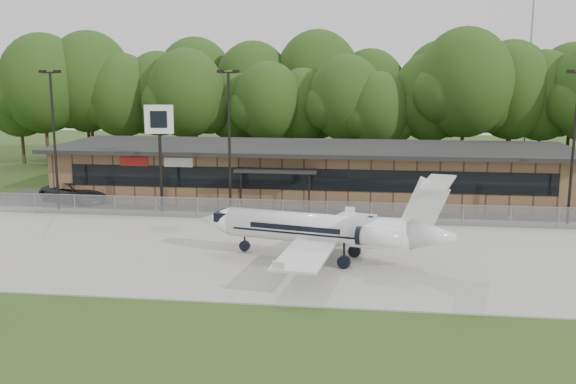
# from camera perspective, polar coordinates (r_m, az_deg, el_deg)

# --- Properties ---
(ground) EXTENTS (160.00, 160.00, 0.00)m
(ground) POSITION_cam_1_polar(r_m,az_deg,el_deg) (29.54, -2.61, -9.34)
(ground) COLOR #2B4418
(ground) RESTS_ON ground
(apron) EXTENTS (64.00, 18.00, 0.08)m
(apron) POSITION_cam_1_polar(r_m,az_deg,el_deg) (37.06, -0.42, -5.10)
(apron) COLOR #9E9B93
(apron) RESTS_ON ground
(parking_lot) EXTENTS (50.00, 9.00, 0.06)m
(parking_lot) POSITION_cam_1_polar(r_m,az_deg,el_deg) (48.15, 1.48, -1.44)
(parking_lot) COLOR #383835
(parking_lot) RESTS_ON ground
(terminal) EXTENTS (41.00, 11.65, 4.30)m
(terminal) POSITION_cam_1_polar(r_m,az_deg,el_deg) (52.11, 2.01, 1.88)
(terminal) COLOR brown
(terminal) RESTS_ON ground
(fence) EXTENTS (46.00, 0.04, 1.52)m
(fence) POSITION_cam_1_polar(r_m,az_deg,el_deg) (43.62, 0.85, -1.70)
(fence) COLOR gray
(fence) RESTS_ON ground
(treeline) EXTENTS (72.00, 12.00, 15.00)m
(treeline) POSITION_cam_1_polar(r_m,az_deg,el_deg) (69.55, 3.50, 8.46)
(treeline) COLOR #193611
(treeline) RESTS_ON ground
(radio_mast) EXTENTS (0.20, 0.20, 25.00)m
(radio_mast) POSITION_cam_1_polar(r_m,az_deg,el_deg) (77.27, 20.75, 11.73)
(radio_mast) COLOR gray
(radio_mast) RESTS_ON ground
(light_pole_left) EXTENTS (1.55, 0.30, 10.23)m
(light_pole_left) POSITION_cam_1_polar(r_m,az_deg,el_deg) (49.65, -20.11, 5.23)
(light_pole_left) COLOR black
(light_pole_left) RESTS_ON ground
(light_pole_mid) EXTENTS (1.55, 0.30, 10.23)m
(light_pole_mid) POSITION_cam_1_polar(r_m,az_deg,el_deg) (45.13, -5.25, 5.36)
(light_pole_mid) COLOR black
(light_pole_mid) RESTS_ON ground
(light_pole_right) EXTENTS (1.55, 0.30, 10.23)m
(light_pole_right) POSITION_cam_1_polar(r_m,az_deg,el_deg) (45.91, 24.11, 4.57)
(light_pole_right) COLOR black
(light_pole_right) RESTS_ON ground
(business_jet) EXTENTS (14.40, 12.95, 4.87)m
(business_jet) POSITION_cam_1_polar(r_m,az_deg,el_deg) (34.39, 3.42, -3.43)
(business_jet) COLOR white
(business_jet) RESTS_ON ground
(suv) EXTENTS (6.44, 4.71, 1.63)m
(suv) POSITION_cam_1_polar(r_m,az_deg,el_deg) (52.93, -18.34, -0.01)
(suv) COLOR #2A2A2D
(suv) RESTS_ON ground
(pole_sign) EXTENTS (2.05, 0.47, 7.79)m
(pole_sign) POSITION_cam_1_polar(r_m,az_deg,el_deg) (46.82, -11.36, 5.36)
(pole_sign) COLOR black
(pole_sign) RESTS_ON ground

